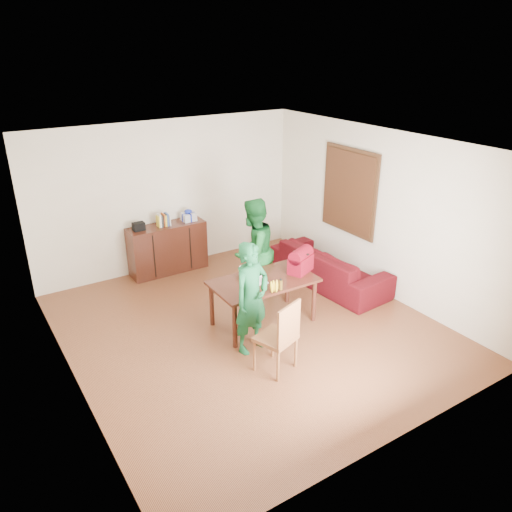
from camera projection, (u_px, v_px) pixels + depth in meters
room at (245, 243)px, 7.00m from camera, size 5.20×5.70×2.90m
table at (263, 285)px, 7.31m from camera, size 1.54×0.88×0.71m
chair at (276, 350)px, 6.37m from camera, size 0.57×0.56×1.00m
person_near at (251, 298)px, 6.62m from camera, size 0.65×0.50×1.57m
person_far at (253, 251)px, 7.90m from camera, size 1.02×0.92×1.71m
laptop at (255, 280)px, 7.18m from camera, size 0.35×0.26×0.23m
bananas at (274, 290)px, 6.92m from camera, size 0.19×0.14×0.07m
bottle at (281, 284)px, 6.96m from camera, size 0.06×0.06×0.17m
red_bag at (301, 263)px, 7.48m from camera, size 0.47×0.38×0.30m
sofa at (329, 266)px, 8.65m from camera, size 1.03×2.28×0.65m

